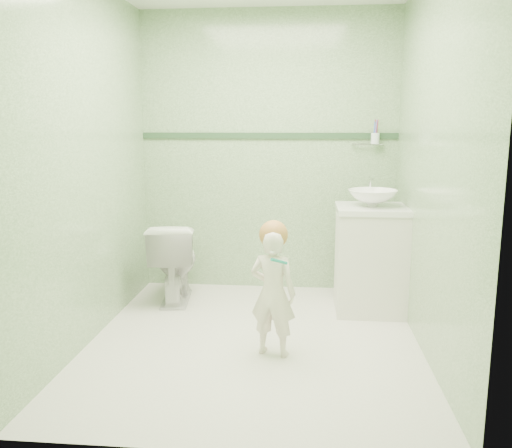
# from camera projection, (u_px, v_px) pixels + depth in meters

# --- Properties ---
(ground) EXTENTS (2.50, 2.50, 0.00)m
(ground) POSITION_uv_depth(u_px,v_px,m) (254.00, 341.00, 3.59)
(ground) COLOR silver
(ground) RESTS_ON ground
(room_shell) EXTENTS (2.50, 2.54, 2.40)m
(room_shell) POSITION_uv_depth(u_px,v_px,m) (254.00, 163.00, 3.37)
(room_shell) COLOR #7FA474
(room_shell) RESTS_ON ground
(trim_stripe) EXTENTS (2.20, 0.02, 0.05)m
(trim_stripe) POSITION_uv_depth(u_px,v_px,m) (268.00, 136.00, 4.55)
(trim_stripe) COLOR #2A492D
(trim_stripe) RESTS_ON room_shell
(vanity) EXTENTS (0.52, 0.50, 0.80)m
(vanity) POSITION_uv_depth(u_px,v_px,m) (370.00, 261.00, 4.12)
(vanity) COLOR white
(vanity) RESTS_ON ground
(counter) EXTENTS (0.54, 0.52, 0.04)m
(counter) POSITION_uv_depth(u_px,v_px,m) (372.00, 209.00, 4.05)
(counter) COLOR white
(counter) RESTS_ON vanity
(basin) EXTENTS (0.37, 0.37, 0.13)m
(basin) POSITION_uv_depth(u_px,v_px,m) (373.00, 198.00, 4.03)
(basin) COLOR white
(basin) RESTS_ON counter
(faucet) EXTENTS (0.03, 0.13, 0.18)m
(faucet) POSITION_uv_depth(u_px,v_px,m) (370.00, 185.00, 4.20)
(faucet) COLOR silver
(faucet) RESTS_ON counter
(cup_holder) EXTENTS (0.26, 0.07, 0.21)m
(cup_holder) POSITION_uv_depth(u_px,v_px,m) (374.00, 138.00, 4.42)
(cup_holder) COLOR silver
(cup_holder) RESTS_ON room_shell
(toilet) EXTENTS (0.45, 0.69, 0.66)m
(toilet) POSITION_uv_depth(u_px,v_px,m) (174.00, 261.00, 4.38)
(toilet) COLOR white
(toilet) RESTS_ON ground
(toddler) EXTENTS (0.33, 0.26, 0.81)m
(toddler) POSITION_uv_depth(u_px,v_px,m) (273.00, 293.00, 3.32)
(toddler) COLOR white
(toddler) RESTS_ON ground
(hair_cap) EXTENTS (0.18, 0.18, 0.18)m
(hair_cap) POSITION_uv_depth(u_px,v_px,m) (274.00, 235.00, 3.28)
(hair_cap) COLOR #B87A3B
(hair_cap) RESTS_ON toddler
(teal_toothbrush) EXTENTS (0.11, 0.14, 0.08)m
(teal_toothbrush) POSITION_uv_depth(u_px,v_px,m) (278.00, 260.00, 3.13)
(teal_toothbrush) COLOR #12907E
(teal_toothbrush) RESTS_ON toddler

